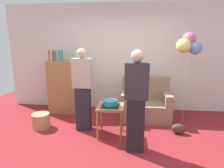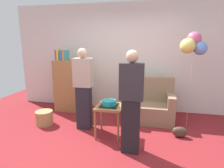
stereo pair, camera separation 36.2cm
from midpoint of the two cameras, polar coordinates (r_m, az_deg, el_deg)
ground_plane at (r=3.34m, az=2.03°, el=-18.78°), size 8.00×8.00×0.00m
wall_back at (r=4.90m, az=6.45°, el=7.92°), size 6.00×0.10×2.70m
couch at (r=4.40m, az=13.33°, el=-6.35°), size 1.10×0.70×0.96m
bookshelf at (r=4.85m, az=-10.36°, el=-0.32°), size 0.80×0.36×1.58m
side_table at (r=3.51m, az=2.11°, el=-8.05°), size 0.48×0.48×0.59m
birthday_cake at (r=3.47m, az=2.13°, el=-5.88°), size 0.32×0.32×0.17m
person_blowing_candles at (r=3.75m, az=-5.91°, el=-1.48°), size 0.36×0.22×1.63m
person_holding_cake at (r=2.95m, az=9.39°, el=-5.50°), size 0.36×0.22×1.63m
wicker_basket at (r=4.29m, az=-17.56°, el=-9.78°), size 0.36×0.36×0.30m
handbag at (r=3.89m, az=22.47°, el=-13.34°), size 0.28×0.14×0.20m
balloon_bunch at (r=4.12m, az=25.84°, el=10.78°), size 0.52×0.40×1.94m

